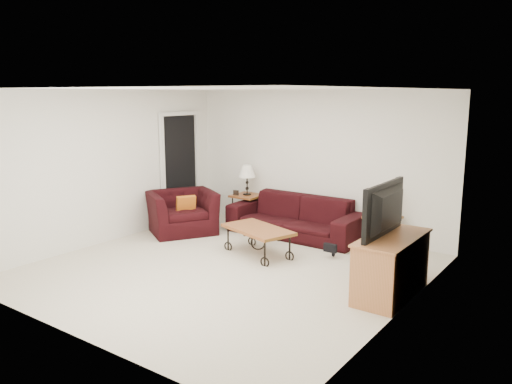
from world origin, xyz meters
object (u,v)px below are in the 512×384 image
Objects in this scene: tv_stand at (391,266)px; backpack at (334,244)px; sofa at (295,216)px; coffee_table at (258,241)px; armchair at (182,212)px; side_table_right at (382,232)px; television at (393,210)px; side_table_left at (247,209)px; lamp_right at (384,200)px; lamp_left at (247,180)px.

tv_stand is 3.09× the size of backpack.
coffee_table is at bearing -85.85° from sofa.
coffee_table is 2.81× the size of backpack.
coffee_table is at bearing -67.31° from armchair.
television is (0.81, -1.78, 0.81)m from side_table_right.
side_table_left is 2.73m from lamp_right.
tv_stand is (0.83, -1.78, -0.42)m from lamp_right.
side_table_right is 0.47× the size of television.
lamp_right is at bearing 0.00° from side_table_left.
side_table_left is 1.07× the size of lamp_right.
armchair reaches higher than sofa.
lamp_left is 0.50× the size of coffee_table.
lamp_left is 3.92m from television.
backpack is at bearing -20.29° from side_table_left.
sofa is 1.18m from side_table_left.
television reaches higher than armchair.
side_table_left is at bearing 3.68° from armchair.
television is 2.77× the size of backpack.
lamp_right is 1.11m from backpack.
side_table_left reaches higher than backpack.
coffee_table is 1.88m from armchair.
television is at bearing -67.65° from armchair.
sofa is 2.09× the size of coffee_table.
side_table_right is (1.51, 0.18, -0.08)m from sofa.
tv_stand is at bearing -9.05° from coffee_table.
armchair is at bearing -117.50° from side_table_left.
coffee_table is 1.15m from backpack.
armchair is (-1.77, -0.96, 0.02)m from sofa.
armchair is (-0.60, -1.14, -0.48)m from lamp_left.
tv_stand is (4.11, -0.64, 0.01)m from armchair.
lamp_left is at bearing 0.00° from side_table_left.
armchair is 4.15m from tv_stand.
coffee_table is at bearing -48.47° from side_table_left.
side_table_left is 1.90m from coffee_table.
lamp_right reaches higher than sofa.
side_table_right is at bearing 0.00° from lamp_left.
lamp_right reaches higher than side_table_right.
tv_stand is (2.25, -0.36, 0.16)m from coffee_table.
lamp_right is at bearing 45.07° from coffee_table.
lamp_left is 2.00m from coffee_table.
coffee_table is 1.01× the size of television.
side_table_left is at bearing -117.03° from television.
lamp_right reaches higher than tv_stand.
lamp_left reaches higher than sofa.
lamp_left is 2.68m from lamp_right.
lamp_right is 3.49m from armchair.
coffee_table is at bearing -99.13° from television.
backpack is at bearing 30.81° from coffee_table.
coffee_table is (1.26, -1.42, -0.63)m from lamp_left.
television reaches higher than side_table_right.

